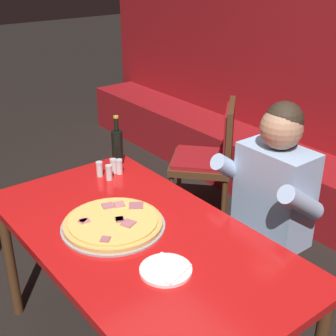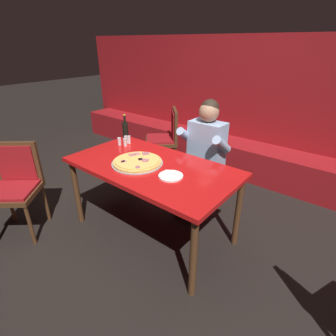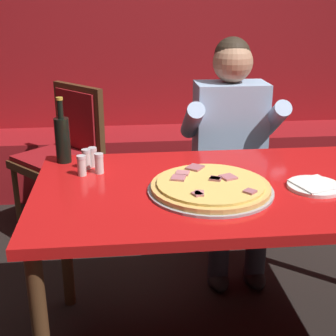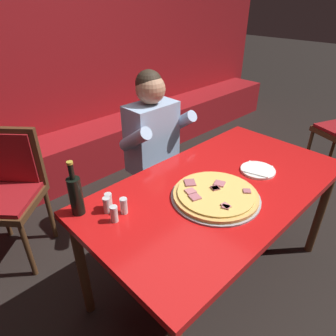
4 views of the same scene
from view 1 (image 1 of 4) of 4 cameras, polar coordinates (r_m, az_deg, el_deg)
main_dining_table at (r=2.15m, az=-3.49°, el=-9.68°), size 1.60×0.86×0.77m
pizza at (r=2.16m, az=-6.69°, el=-6.69°), size 0.48×0.48×0.05m
plate_white_paper at (r=1.88m, az=-0.27°, el=-12.27°), size 0.21×0.21×0.02m
beer_bottle at (r=2.75m, az=-6.20°, el=2.75°), size 0.07×0.07×0.29m
shaker_parmesan at (r=2.65m, az=-5.96°, el=0.10°), size 0.04×0.04×0.09m
shaker_red_pepper_flakes at (r=2.65m, az=-6.67°, el=0.15°), size 0.04×0.04×0.09m
shaker_black_pepper at (r=2.63m, az=-8.34°, el=-0.20°), size 0.04×0.04×0.09m
shaker_oregano at (r=2.58m, az=-7.20°, el=-0.63°), size 0.04×0.04×0.09m
diner_seated_blue_shirt at (r=2.44m, az=11.36°, el=-5.35°), size 0.53×0.53×1.27m
dining_chair_by_booth at (r=3.44m, az=5.35°, el=1.70°), size 0.62×0.62×0.95m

